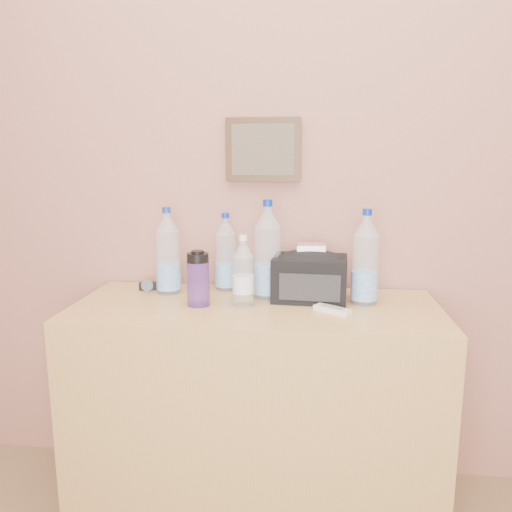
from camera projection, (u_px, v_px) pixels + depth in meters
The scene contains 12 objects.
picture_frame at pixel (263, 150), 1.99m from camera, with size 0.30×0.03×0.25m, color #382311, non-canonical shape.
dresser at pixel (256, 409), 1.91m from camera, with size 1.34×0.56×0.84m, color tan.
pet_large_a at pixel (226, 256), 2.03m from camera, with size 0.09×0.09×0.31m.
pet_large_b at pixel (168, 255), 1.97m from camera, with size 0.09×0.09×0.34m.
pet_large_c at pixel (267, 255), 1.90m from camera, with size 0.10×0.10×0.38m.
pet_large_d at pixel (365, 262), 1.82m from camera, with size 0.10×0.10×0.35m.
pet_small at pixel (243, 275), 1.80m from camera, with size 0.07×0.07×0.26m.
nalgene_bottle at pixel (198, 279), 1.81m from camera, with size 0.08×0.08×0.20m.
sunglasses at pixel (155, 286), 2.04m from camera, with size 0.13×0.05×0.03m, color black, non-canonical shape.
ac_remote at pixel (332, 310), 1.74m from camera, with size 0.13×0.04×0.02m, color beige.
toiletry_bag at pixel (310, 275), 1.89m from camera, with size 0.27×0.20×0.19m, color black, non-canonical shape.
foil_packet at pixel (311, 247), 1.89m from camera, with size 0.11×0.09×0.02m, color silver.
Camera 1 is at (0.05, -0.05, 1.36)m, focal length 35.00 mm.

